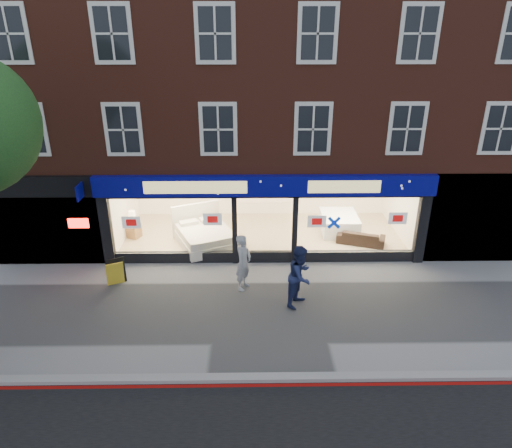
{
  "coord_description": "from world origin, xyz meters",
  "views": [
    {
      "loc": [
        -0.51,
        -11.44,
        7.85
      ],
      "look_at": [
        -0.31,
        2.5,
        1.73
      ],
      "focal_mm": 32.0,
      "sensor_mm": 36.0,
      "label": 1
    }
  ],
  "objects_px": {
    "a_board": "(116,272)",
    "pedestrian_blue": "(300,276)",
    "display_bed": "(205,235)",
    "sofa": "(361,237)",
    "pedestrian_grey": "(243,262)",
    "mattress_stack": "(339,223)"
  },
  "relations": [
    {
      "from": "pedestrian_grey",
      "to": "a_board",
      "type": "bearing_deg",
      "value": 111.01
    },
    {
      "from": "sofa",
      "to": "a_board",
      "type": "relative_size",
      "value": 2.09
    },
    {
      "from": "display_bed",
      "to": "pedestrian_grey",
      "type": "distance_m",
      "value": 3.42
    },
    {
      "from": "pedestrian_grey",
      "to": "pedestrian_blue",
      "type": "relative_size",
      "value": 0.96
    },
    {
      "from": "display_bed",
      "to": "a_board",
      "type": "xyz_separation_m",
      "value": [
        -2.65,
        -2.72,
        -0.04
      ]
    },
    {
      "from": "display_bed",
      "to": "mattress_stack",
      "type": "distance_m",
      "value": 5.47
    },
    {
      "from": "a_board",
      "to": "pedestrian_grey",
      "type": "xyz_separation_m",
      "value": [
        4.17,
        -0.31,
        0.51
      ]
    },
    {
      "from": "a_board",
      "to": "pedestrian_grey",
      "type": "distance_m",
      "value": 4.21
    },
    {
      "from": "mattress_stack",
      "to": "pedestrian_grey",
      "type": "xyz_separation_m",
      "value": [
        -3.83,
        -4.16,
        0.48
      ]
    },
    {
      "from": "sofa",
      "to": "pedestrian_grey",
      "type": "distance_m",
      "value": 5.42
    },
    {
      "from": "pedestrian_grey",
      "to": "sofa",
      "type": "bearing_deg",
      "value": -30.76
    },
    {
      "from": "mattress_stack",
      "to": "pedestrian_blue",
      "type": "bearing_deg",
      "value": -112.56
    },
    {
      "from": "display_bed",
      "to": "a_board",
      "type": "bearing_deg",
      "value": -158.36
    },
    {
      "from": "display_bed",
      "to": "sofa",
      "type": "height_order",
      "value": "display_bed"
    },
    {
      "from": "sofa",
      "to": "pedestrian_blue",
      "type": "relative_size",
      "value": 0.92
    },
    {
      "from": "display_bed",
      "to": "pedestrian_blue",
      "type": "height_order",
      "value": "pedestrian_blue"
    },
    {
      "from": "a_board",
      "to": "pedestrian_blue",
      "type": "relative_size",
      "value": 0.44
    },
    {
      "from": "display_bed",
      "to": "mattress_stack",
      "type": "relative_size",
      "value": 1.58
    },
    {
      "from": "pedestrian_grey",
      "to": "pedestrian_blue",
      "type": "height_order",
      "value": "pedestrian_blue"
    },
    {
      "from": "sofa",
      "to": "pedestrian_blue",
      "type": "xyz_separation_m",
      "value": [
        -2.76,
        -3.95,
        0.61
      ]
    },
    {
      "from": "display_bed",
      "to": "pedestrian_grey",
      "type": "xyz_separation_m",
      "value": [
        1.52,
        -3.02,
        0.47
      ]
    },
    {
      "from": "mattress_stack",
      "to": "a_board",
      "type": "distance_m",
      "value": 8.88
    }
  ]
}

